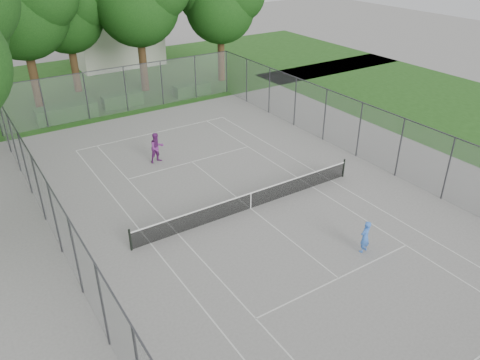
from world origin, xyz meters
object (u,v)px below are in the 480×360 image
girl_player (365,237)px  woman_player (157,148)px  house (113,22)px  tennis_net (251,200)px

girl_player → woman_player: (-3.90, 13.19, 0.16)m
house → woman_player: bearing=-104.4°
house → girl_player: size_ratio=6.70×
woman_player → house: bearing=69.1°
girl_player → woman_player: size_ratio=0.83×
tennis_net → woman_player: bearing=102.8°
house → woman_player: 24.91m
girl_player → woman_player: bearing=-83.0°
tennis_net → girl_player: 6.05m
tennis_net → girl_player: size_ratio=8.33×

